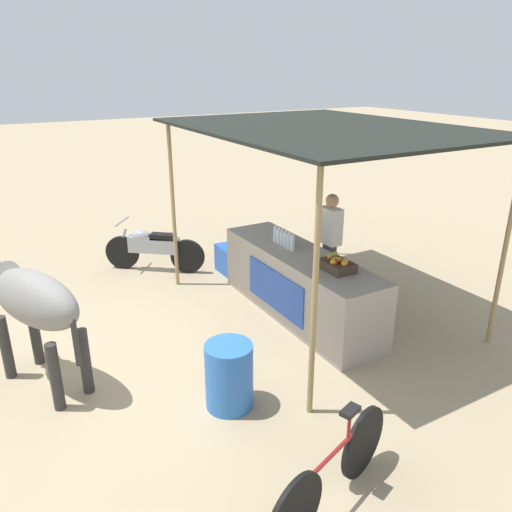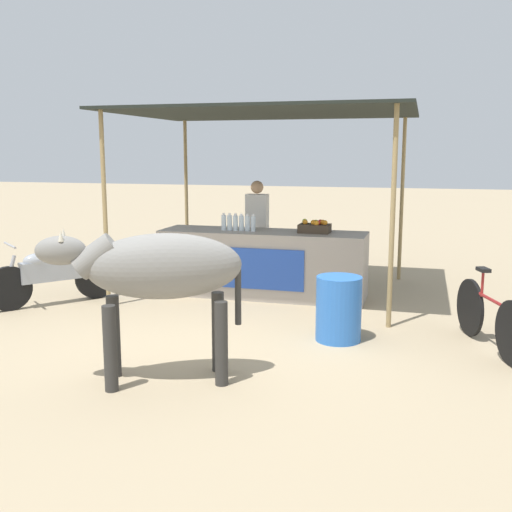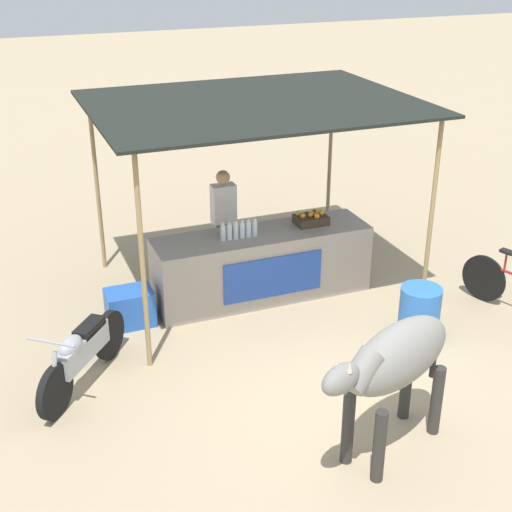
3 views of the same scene
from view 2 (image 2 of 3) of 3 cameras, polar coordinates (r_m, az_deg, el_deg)
ground_plane at (r=6.84m, az=-4.22°, el=-7.98°), size 60.00×60.00×0.00m
stall_counter at (r=8.76m, az=0.61°, el=-0.73°), size 3.00×0.82×0.96m
stall_awning at (r=8.91m, az=1.16°, el=12.95°), size 4.20×3.20×2.68m
water_bottle_row at (r=8.72m, az=-1.69°, el=3.17°), size 0.52×0.07×0.25m
fruit_crate at (r=8.56m, az=5.62°, el=2.74°), size 0.44×0.32×0.18m
vendor_behind_counter at (r=9.49m, az=0.10°, el=2.35°), size 0.34×0.22×1.65m
cooler_box at (r=9.37m, az=-10.76°, el=-1.69°), size 0.60×0.44×0.48m
water_barrel at (r=6.78m, az=7.88°, el=-4.99°), size 0.51×0.51×0.73m
cow at (r=5.46m, az=-9.37°, el=-1.47°), size 1.81×1.07×1.44m
motorcycle_parked at (r=8.74m, az=-18.83°, el=-1.64°), size 1.19×1.45×0.90m
bicycle_leaning at (r=6.89m, az=21.33°, el=-5.49°), size 0.59×1.58×0.85m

